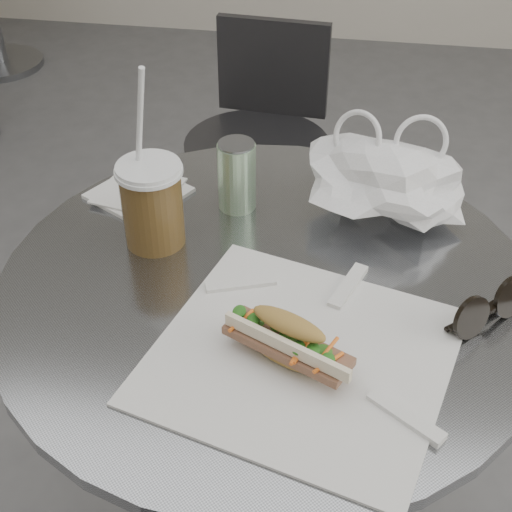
% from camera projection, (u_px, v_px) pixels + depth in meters
% --- Properties ---
extents(cafe_table, '(0.76, 0.76, 0.74)m').
position_uv_depth(cafe_table, '(266.00, 407.00, 1.17)').
color(cafe_table, slate).
rests_on(cafe_table, ground).
extents(chair_far, '(0.38, 0.40, 0.73)m').
position_uv_depth(chair_far, '(260.00, 179.00, 1.98)').
color(chair_far, '#2D2D30').
rests_on(chair_far, ground).
extents(sandwich_paper, '(0.43, 0.41, 0.00)m').
position_uv_depth(sandwich_paper, '(302.00, 355.00, 0.88)').
color(sandwich_paper, white).
rests_on(sandwich_paper, cafe_table).
extents(banh_mi, '(0.21, 0.16, 0.07)m').
position_uv_depth(banh_mi, '(288.00, 341.00, 0.86)').
color(banh_mi, '#AD8241').
rests_on(banh_mi, sandwich_paper).
extents(iced_coffee, '(0.10, 0.10, 0.28)m').
position_uv_depth(iced_coffee, '(152.00, 203.00, 1.03)').
color(iced_coffee, brown).
rests_on(iced_coffee, cafe_table).
extents(sunglasses, '(0.11, 0.11, 0.06)m').
position_uv_depth(sunglasses, '(489.00, 309.00, 0.92)').
color(sunglasses, black).
rests_on(sunglasses, cafe_table).
extents(plastic_bag, '(0.26, 0.22, 0.12)m').
position_uv_depth(plastic_bag, '(384.00, 182.00, 1.09)').
color(plastic_bag, white).
rests_on(plastic_bag, cafe_table).
extents(napkin_stack, '(0.18, 0.18, 0.01)m').
position_uv_depth(napkin_stack, '(139.00, 192.00, 1.16)').
color(napkin_stack, white).
rests_on(napkin_stack, cafe_table).
extents(drink_can, '(0.06, 0.06, 0.11)m').
position_uv_depth(drink_can, '(237.00, 176.00, 1.11)').
color(drink_can, '#66A560').
rests_on(drink_can, cafe_table).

